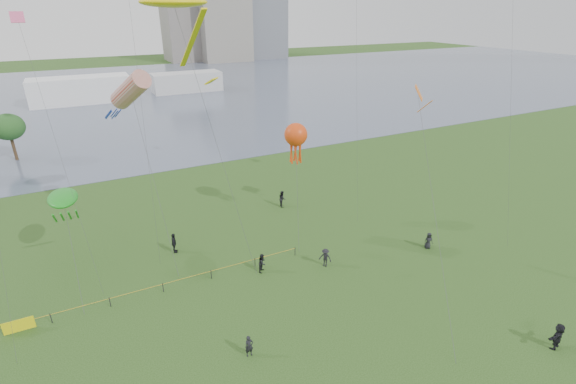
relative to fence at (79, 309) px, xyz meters
name	(u,v)px	position (x,y,z in m)	size (l,w,h in m)	color
ground_plane	(357,359)	(15.95, -12.85, -0.55)	(400.00, 400.00, 0.00)	#1F3E13
lake	(133,95)	(15.95, 87.15, -0.53)	(400.00, 120.00, 0.08)	slate
building_mid	(221,12)	(61.95, 149.15, 18.45)	(20.00, 20.00, 38.00)	gray
building_low	(184,25)	(47.95, 155.15, 13.45)	(16.00, 18.00, 28.00)	slate
pavilion_left	(81,90)	(3.95, 82.15, 2.45)	(22.00, 8.00, 6.00)	white
pavilion_right	(187,82)	(29.95, 85.15, 1.95)	(18.00, 7.00, 5.00)	silver
fence	(79,309)	(0.00, 0.00, 0.00)	(24.07, 0.07, 1.05)	black
spectator_a	(262,263)	(14.43, -0.96, 0.30)	(0.83, 0.65, 1.72)	black
spectator_b	(325,258)	(19.68, -2.74, 0.32)	(1.13, 0.65, 1.74)	black
spectator_c	(174,243)	(8.32, 5.56, 0.42)	(1.15, 0.48, 1.96)	black
spectator_d	(429,241)	(30.01, -4.58, 0.26)	(0.79, 0.52, 1.62)	black
spectator_e	(558,336)	(28.45, -18.03, 0.42)	(1.82, 0.58, 1.96)	black
spectator_f	(249,346)	(9.80, -9.37, 0.23)	(0.57, 0.37, 1.57)	black
spectator_g	(282,199)	(21.66, 9.89, 0.39)	(0.91, 0.71, 1.88)	black
kite_stingray	(174,3)	(10.34, 4.44, 20.75)	(6.00, 10.04, 21.78)	#3F3F42
kite_windsock	(131,90)	(6.92, 8.95, 14.03)	(4.19, 9.92, 16.46)	#3F3F42
kite_creature	(63,198)	(0.14, 7.66, 5.87)	(2.35, 9.92, 6.88)	#3F3F42
kite_octopus	(296,135)	(21.24, 5.91, 8.99)	(3.67, 6.72, 10.76)	#3F3F42
kite_delta	(421,104)	(28.71, -2.62, 12.95)	(8.44, 15.03, 14.94)	#3F3F42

